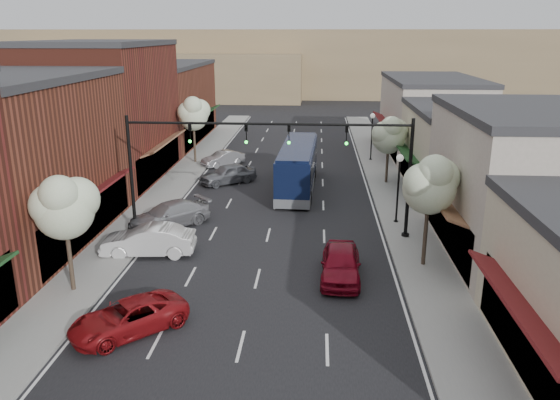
% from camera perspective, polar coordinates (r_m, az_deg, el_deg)
% --- Properties ---
extents(ground, '(160.00, 160.00, 0.00)m').
position_cam_1_polar(ground, '(25.06, -2.87, -10.15)').
color(ground, black).
rests_on(ground, ground).
extents(sidewalk_left, '(2.80, 73.00, 0.15)m').
position_cam_1_polar(sidewalk_left, '(43.63, -11.06, 1.64)').
color(sidewalk_left, gray).
rests_on(sidewalk_left, ground).
extents(sidewalk_right, '(2.80, 73.00, 0.15)m').
position_cam_1_polar(sidewalk_right, '(42.56, 11.38, 1.23)').
color(sidewalk_right, gray).
rests_on(sidewalk_right, ground).
extents(curb_left, '(0.25, 73.00, 0.17)m').
position_cam_1_polar(curb_left, '(43.29, -9.27, 1.62)').
color(curb_left, gray).
rests_on(curb_left, ground).
extents(curb_right, '(0.25, 73.00, 0.17)m').
position_cam_1_polar(curb_right, '(42.40, 9.51, 1.27)').
color(curb_right, gray).
rests_on(curb_right, ground).
extents(bldg_left_midnear, '(10.14, 14.10, 9.40)m').
position_cam_1_polar(bldg_left_midnear, '(33.54, -26.67, 3.55)').
color(bldg_left_midnear, brown).
rests_on(bldg_left_midnear, ground).
extents(bldg_left_midfar, '(10.14, 14.10, 10.90)m').
position_cam_1_polar(bldg_left_midfar, '(45.81, -18.12, 8.66)').
color(bldg_left_midfar, maroon).
rests_on(bldg_left_midfar, ground).
extents(bldg_left_far, '(10.14, 18.10, 8.40)m').
position_cam_1_polar(bldg_left_far, '(60.98, -12.48, 9.82)').
color(bldg_left_far, brown).
rests_on(bldg_left_far, ground).
extents(bldg_right_midnear, '(9.14, 12.10, 7.90)m').
position_cam_1_polar(bldg_right_midnear, '(31.11, 24.41, 1.48)').
color(bldg_right_midnear, '#B6A99C').
rests_on(bldg_right_midnear, ground).
extents(bldg_right_midfar, '(9.14, 12.10, 6.40)m').
position_cam_1_polar(bldg_right_midfar, '(42.41, 18.85, 4.89)').
color(bldg_right_midfar, beige).
rests_on(bldg_right_midfar, ground).
extents(bldg_right_far, '(9.14, 16.10, 7.40)m').
position_cam_1_polar(bldg_right_far, '(55.77, 15.36, 8.45)').
color(bldg_right_far, '#B6A99C').
rests_on(bldg_right_far, ground).
extents(hill_far, '(120.00, 30.00, 12.00)m').
position_cam_1_polar(hill_far, '(112.28, 2.56, 14.29)').
color(hill_far, '#7A6647').
rests_on(hill_far, ground).
extents(hill_near, '(50.00, 20.00, 8.00)m').
position_cam_1_polar(hill_near, '(104.16, -11.86, 12.64)').
color(hill_near, '#7A6647').
rests_on(hill_near, ground).
extents(signal_mast_right, '(8.22, 0.46, 7.00)m').
position_cam_1_polar(signal_mast_right, '(31.02, 9.14, 4.13)').
color(signal_mast_right, black).
rests_on(signal_mast_right, ground).
extents(signal_mast_left, '(8.22, 0.46, 7.00)m').
position_cam_1_polar(signal_mast_left, '(31.99, -11.40, 4.41)').
color(signal_mast_left, black).
rests_on(signal_mast_left, ground).
extents(tree_right_near, '(2.85, 2.65, 5.95)m').
position_cam_1_polar(tree_right_near, '(27.56, 15.49, 1.72)').
color(tree_right_near, '#47382B').
rests_on(tree_right_near, ground).
extents(tree_right_far, '(2.85, 2.65, 5.43)m').
position_cam_1_polar(tree_right_far, '(43.08, 11.38, 6.77)').
color(tree_right_far, '#47382B').
rests_on(tree_right_far, ground).
extents(tree_left_near, '(2.85, 2.65, 5.69)m').
position_cam_1_polar(tree_left_near, '(25.69, -21.64, -0.52)').
color(tree_left_near, '#47382B').
rests_on(tree_left_near, ground).
extents(tree_left_far, '(2.85, 2.65, 6.13)m').
position_cam_1_polar(tree_left_far, '(49.78, -9.03, 8.97)').
color(tree_left_far, '#47382B').
rests_on(tree_left_far, ground).
extents(lamp_post_near, '(0.44, 0.44, 4.44)m').
position_cam_1_polar(lamp_post_near, '(34.07, 12.31, 2.32)').
color(lamp_post_near, black).
rests_on(lamp_post_near, ground).
extents(lamp_post_far, '(0.44, 0.44, 4.44)m').
position_cam_1_polar(lamp_post_far, '(51.08, 9.59, 7.33)').
color(lamp_post_far, black).
rests_on(lamp_post_far, ground).
extents(coach_bus, '(2.85, 11.28, 3.43)m').
position_cam_1_polar(coach_bus, '(41.31, 1.87, 3.55)').
color(coach_bus, black).
rests_on(coach_bus, ground).
extents(red_hatchback, '(2.09, 4.76, 1.60)m').
position_cam_1_polar(red_hatchback, '(26.68, 6.36, -6.59)').
color(red_hatchback, maroon).
rests_on(red_hatchback, ground).
extents(parked_car_a, '(4.89, 4.76, 1.30)m').
position_cam_1_polar(parked_car_a, '(22.94, -15.56, -11.73)').
color(parked_car_a, maroon).
rests_on(parked_car_a, ground).
extents(parked_car_b, '(5.09, 2.16, 1.63)m').
position_cam_1_polar(parked_car_b, '(30.10, -13.58, -4.13)').
color(parked_car_b, beige).
rests_on(parked_car_b, ground).
extents(parked_car_c, '(5.24, 5.04, 1.50)m').
position_cam_1_polar(parked_car_c, '(34.19, -11.49, -1.52)').
color(parked_car_c, '#98989D').
rests_on(parked_car_c, ground).
extents(parked_car_d, '(4.75, 4.19, 1.55)m').
position_cam_1_polar(parked_car_d, '(43.32, -5.47, 2.73)').
color(parked_car_d, slate).
rests_on(parked_car_d, ground).
extents(parked_car_e, '(3.84, 3.77, 1.32)m').
position_cam_1_polar(parked_car_e, '(49.29, -5.98, 4.34)').
color(parked_car_e, '#9E9EA3').
rests_on(parked_car_e, ground).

